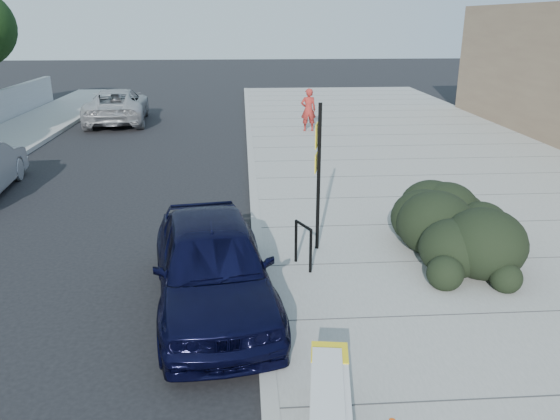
{
  "coord_description": "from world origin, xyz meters",
  "views": [
    {
      "loc": [
        -0.25,
        -7.35,
        4.55
      ],
      "look_at": [
        0.44,
        2.74,
        1.0
      ],
      "focal_mm": 35.0,
      "sensor_mm": 36.0,
      "label": 1
    }
  ],
  "objects": [
    {
      "name": "curb_near",
      "position": [
        0.0,
        5.0,
        0.08
      ],
      "size": [
        0.22,
        50.0,
        0.17
      ],
      "primitive_type": "cube",
      "color": "#9E9E99",
      "rests_on": "ground"
    },
    {
      "name": "hedge",
      "position": [
        4.0,
        2.5,
        0.83
      ],
      "size": [
        2.19,
        3.81,
        1.37
      ],
      "primitive_type": "ellipsoid",
      "rotation": [
        0.0,
        0.0,
        0.1
      ],
      "color": "black",
      "rests_on": "sidewalk_near"
    },
    {
      "name": "sidewalk_near",
      "position": [
        5.6,
        5.0,
        0.07
      ],
      "size": [
        11.2,
        50.0,
        0.15
      ],
      "primitive_type": "cube",
      "color": "gray",
      "rests_on": "ground"
    },
    {
      "name": "bench",
      "position": [
        0.6,
        -2.67,
        0.67
      ],
      "size": [
        0.75,
        2.19,
        0.65
      ],
      "rotation": [
        0.0,
        0.0,
        -0.14
      ],
      "color": "gray",
      "rests_on": "sidewalk_near"
    },
    {
      "name": "pedestrian",
      "position": [
        2.46,
        15.04,
        1.02
      ],
      "size": [
        0.66,
        0.45,
        1.74
      ],
      "primitive_type": "imported",
      "rotation": [
        0.0,
        0.0,
        3.2
      ],
      "color": "maroon",
      "rests_on": "sidewalk_near"
    },
    {
      "name": "sedan_navy",
      "position": [
        -0.8,
        0.78,
        0.78
      ],
      "size": [
        2.47,
        4.81,
        1.57
      ],
      "primitive_type": "imported",
      "rotation": [
        0.0,
        0.0,
        0.14
      ],
      "color": "black",
      "rests_on": "ground"
    },
    {
      "name": "bike_rack",
      "position": [
        0.82,
        1.92,
        0.67
      ],
      "size": [
        0.28,
        0.54,
        0.86
      ],
      "rotation": [
        0.0,
        0.0,
        0.43
      ],
      "color": "black",
      "rests_on": "sidewalk_near"
    },
    {
      "name": "sign_post",
      "position": [
        1.18,
        2.78,
        1.8
      ],
      "size": [
        0.15,
        0.33,
        2.93
      ],
      "rotation": [
        0.0,
        0.0,
        -0.24
      ],
      "color": "black",
      "rests_on": "sidewalk_near"
    },
    {
      "name": "suv_silver",
      "position": [
        -6.01,
        18.42,
        0.77
      ],
      "size": [
        3.13,
        5.81,
        1.55
      ],
      "primitive_type": "imported",
      "rotation": [
        0.0,
        0.0,
        3.25
      ],
      "color": "#A2A4A7",
      "rests_on": "ground"
    },
    {
      "name": "ground",
      "position": [
        0.0,
        0.0,
        0.0
      ],
      "size": [
        120.0,
        120.0,
        0.0
      ],
      "primitive_type": "plane",
      "color": "black",
      "rests_on": "ground"
    }
  ]
}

